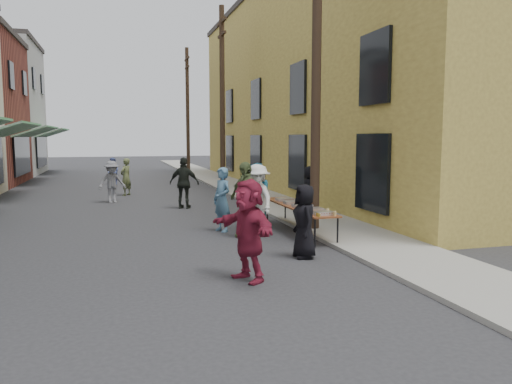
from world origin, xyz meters
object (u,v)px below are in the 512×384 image
guest_front_a (304,221)px  guest_front_c (256,196)px  serving_table (298,207)px  utility_pole_near (316,66)px  utility_pole_mid (222,99)px  utility_pole_far (188,111)px  catering_tray_sausage (323,213)px  server (309,190)px

guest_front_a → guest_front_c: (-0.04, 3.60, 0.14)m
serving_table → guest_front_a: guest_front_a is taller
utility_pole_near → guest_front_c: utility_pole_near is taller
utility_pole_near → utility_pole_mid: 12.00m
utility_pole_mid → guest_front_a: size_ratio=5.63×
utility_pole_near → utility_pole_far: (0.00, 24.00, 0.00)m
catering_tray_sausage → utility_pole_mid: bearing=87.9°
guest_front_a → utility_pole_far: bearing=-180.0°
guest_front_c → server: 2.78m
serving_table → catering_tray_sausage: (-0.00, -1.65, 0.08)m
utility_pole_near → guest_front_c: size_ratio=4.79×
utility_pole_mid → server: utility_pole_mid is taller
serving_table → guest_front_a: bearing=-108.0°
catering_tray_sausage → server: bearing=72.1°
utility_pole_near → guest_front_a: (-1.38, -2.75, -3.70)m
guest_front_a → server: (2.22, 5.21, 0.08)m
catering_tray_sausage → server: 4.42m
utility_pole_mid → serving_table: bearing=-92.4°
utility_pole_mid → guest_front_c: utility_pole_mid is taller
catering_tray_sausage → server: size_ratio=0.32×
utility_pole_near → utility_pole_mid: size_ratio=1.00×
utility_pole_near → server: utility_pole_near is taller
utility_pole_mid → utility_pole_near: bearing=-90.0°
serving_table → guest_front_a: (-0.86, -2.66, 0.09)m
utility_pole_near → serving_table: (-0.52, -0.09, -3.79)m
catering_tray_sausage → guest_front_a: size_ratio=0.31×
guest_front_a → guest_front_c: 3.61m
utility_pole_near → catering_tray_sausage: bearing=-106.5°
utility_pole_near → guest_front_c: 3.93m
guest_front_c → utility_pole_far: bearing=175.6°
utility_pole_far → server: utility_pole_far is taller
server → guest_front_c: bearing=121.9°
server → utility_pole_mid: bearing=1.6°
utility_pole_near → utility_pole_far: size_ratio=1.00×
serving_table → server: size_ratio=2.57×
catering_tray_sausage → utility_pole_far: bearing=88.9°
utility_pole_near → guest_front_a: utility_pole_near is taller
guest_front_a → server: 5.67m
catering_tray_sausage → guest_front_c: size_ratio=0.27×
catering_tray_sausage → server: server is taller
server → serving_table: bearing=148.5°
guest_front_c → catering_tray_sausage: bearing=18.4°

